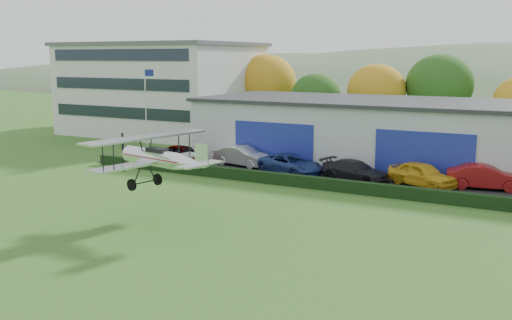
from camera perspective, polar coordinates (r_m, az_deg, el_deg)
The scene contains 15 objects.
ground at distance 25.30m, azimuth -6.70°, elevation -10.33°, with size 300.00×300.00×0.00m, color #356720.
apron at distance 42.64m, azimuth 13.19°, elevation -2.01°, with size 48.00×9.00×0.05m, color black.
hedge at distance 38.05m, azimuth 11.29°, elevation -2.82°, with size 46.00×0.60×0.80m, color black.
hangar at distance 48.49m, azimuth 17.80°, elevation 2.38°, with size 40.60×12.60×5.30m.
office_block at distance 68.60m, azimuth -9.19°, elevation 7.03°, with size 20.60×15.60×10.40m.
flagpole at distance 53.43m, azimuth -10.76°, elevation 5.66°, with size 1.05×0.10×8.00m.
tree_belt at distance 61.39m, azimuth 16.36°, elevation 6.76°, with size 75.70×13.22×10.12m.
distant_hills at distance 161.82m, azimuth 21.72°, elevation 1.69°, with size 430.00×196.00×56.00m.
car_0 at distance 48.71m, azimuth -7.21°, elevation 0.61°, with size 1.77×4.41×1.50m, color gray.
car_1 at distance 46.93m, azimuth -1.36°, elevation 0.41°, with size 1.74×4.98×1.64m, color silver.
car_2 at distance 43.79m, azimuth 3.45°, elevation -0.40°, with size 2.51×5.45×1.51m, color navy.
car_3 at distance 41.77m, azimuth 9.76°, elevation -1.07°, with size 2.08×5.12×1.49m, color black.
car_4 at distance 41.12m, azimuth 16.08°, elevation -1.37°, with size 1.97×4.88×1.66m, color gold.
car_5 at distance 41.66m, azimuth 21.75°, elevation -1.56°, with size 1.76×5.03×1.66m, color maroon.
biplane at distance 30.91m, azimuth -9.62°, elevation 0.33°, with size 6.79×7.74×2.88m.
Camera 1 is at (13.75, -19.31, 8.84)m, focal length 40.47 mm.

